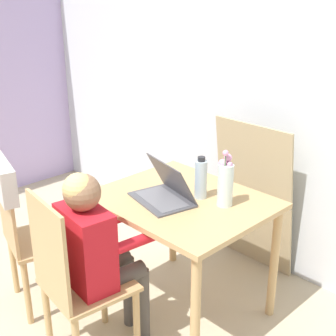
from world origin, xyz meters
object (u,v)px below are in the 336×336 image
laptop (166,191)px  water_bottle (201,179)px  flower_vase (225,182)px  chair_spare (20,212)px  person_seated (95,244)px  chair_occupied (75,282)px

laptop → water_bottle: (0.11, 0.16, 0.06)m
flower_vase → chair_spare: bearing=-139.6°
chair_spare → person_seated: 0.61m
chair_spare → water_bottle: (0.73, 0.73, 0.21)m
chair_spare → flower_vase: bearing=-124.9°
flower_vase → laptop: bearing=-146.3°
flower_vase → water_bottle: 0.16m
chair_occupied → laptop: (0.02, 0.60, 0.31)m
chair_occupied → person_seated: size_ratio=0.91×
flower_vase → water_bottle: flower_vase is taller
chair_spare → water_bottle: 1.05m
chair_spare → person_seated: (0.60, 0.09, 0.01)m
water_bottle → laptop: bearing=-126.0°
chair_occupied → person_seated: 0.21m
chair_occupied → chair_spare: 0.61m
chair_occupied → chair_spare: (-0.59, 0.04, 0.16)m
chair_occupied → laptop: size_ratio=2.40×
laptop → flower_vase: size_ratio=1.23×
laptop → flower_vase: flower_vase is taller
flower_vase → water_bottle: (-0.15, -0.02, -0.02)m
chair_occupied → flower_vase: 0.92m
chair_occupied → laptop: 0.68m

